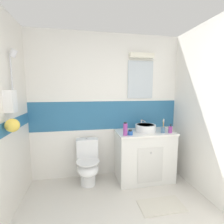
# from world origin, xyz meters

# --- Properties ---
(wall_back_tiled) EXTENTS (3.20, 0.20, 2.50)m
(wall_back_tiled) POSITION_xyz_m (0.01, 2.45, 1.26)
(wall_back_tiled) COLOR white
(wall_back_tiled) RESTS_ON ground_plane
(vanity_cabinet) EXTENTS (0.96, 0.57, 0.85)m
(vanity_cabinet) POSITION_xyz_m (0.61, 2.13, 0.43)
(vanity_cabinet) COLOR silver
(vanity_cabinet) RESTS_ON ground_plane
(sink_basin) EXTENTS (0.34, 0.38, 0.17)m
(sink_basin) POSITION_xyz_m (0.62, 2.13, 0.91)
(sink_basin) COLOR white
(sink_basin) RESTS_ON vanity_cabinet
(toilet) EXTENTS (0.37, 0.50, 0.74)m
(toilet) POSITION_xyz_m (-0.36, 2.15, 0.35)
(toilet) COLOR white
(toilet) RESTS_ON ground_plane
(toothbrush_cup) EXTENTS (0.06, 0.06, 0.23)m
(toothbrush_cup) POSITION_xyz_m (0.86, 1.98, 0.91)
(toothbrush_cup) COLOR #4C7299
(toothbrush_cup) RESTS_ON vanity_cabinet
(soap_dispenser) EXTENTS (0.06, 0.06, 0.15)m
(soap_dispenser) POSITION_xyz_m (0.98, 1.96, 0.90)
(soap_dispenser) COLOR #993F99
(soap_dispenser) RESTS_ON vanity_cabinet
(hair_gel_jar) EXTENTS (0.08, 0.08, 0.08)m
(hair_gel_jar) POSITION_xyz_m (0.30, 1.96, 0.89)
(hair_gel_jar) COLOR #2659B2
(hair_gel_jar) RESTS_ON vanity_cabinet
(shampoo_bottle_tall) EXTENTS (0.07, 0.07, 0.21)m
(shampoo_bottle_tall) POSITION_xyz_m (0.22, 1.96, 0.95)
(shampoo_bottle_tall) COLOR #993F99
(shampoo_bottle_tall) RESTS_ON vanity_cabinet
(bath_mat) EXTENTS (0.60, 0.32, 0.01)m
(bath_mat) POSITION_xyz_m (0.58, 1.43, 0.01)
(bath_mat) COLOR beige
(bath_mat) RESTS_ON ground_plane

